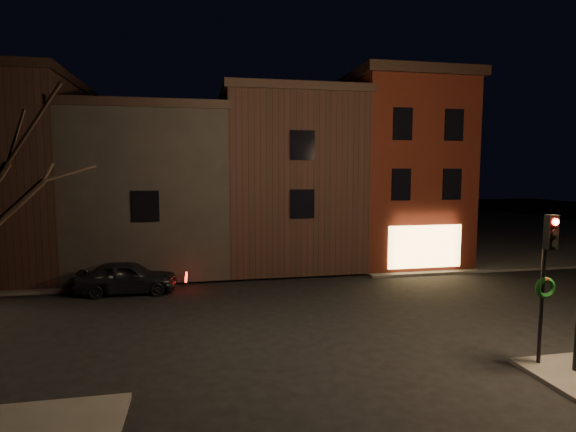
# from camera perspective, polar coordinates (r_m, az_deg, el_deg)

# --- Properties ---
(ground) EXTENTS (120.00, 120.00, 0.00)m
(ground) POSITION_cam_1_polar(r_m,az_deg,el_deg) (16.80, 0.92, -12.65)
(ground) COLOR black
(ground) RESTS_ON ground
(sidewalk_far_right) EXTENTS (30.00, 30.00, 0.12)m
(sidewalk_far_right) POSITION_cam_1_polar(r_m,az_deg,el_deg) (42.88, 21.94, -1.69)
(sidewalk_far_right) COLOR #2D2B28
(sidewalk_far_right) RESTS_ON ground
(corner_building) EXTENTS (6.50, 8.50, 10.50)m
(corner_building) POSITION_cam_1_polar(r_m,az_deg,el_deg) (27.51, 13.27, 5.80)
(corner_building) COLOR #47150C
(corner_building) RESTS_ON ground
(row_building_a) EXTENTS (7.30, 10.30, 9.40)m
(row_building_a) POSITION_cam_1_polar(r_m,az_deg,el_deg) (26.53, -0.64, 4.74)
(row_building_a) COLOR black
(row_building_a) RESTS_ON ground
(row_building_b) EXTENTS (7.80, 10.30, 8.40)m
(row_building_b) POSITION_cam_1_polar(r_m,az_deg,el_deg) (26.21, -16.45, 3.40)
(row_building_b) COLOR black
(row_building_b) RESTS_ON ground
(row_building_c) EXTENTS (7.30, 10.30, 9.90)m
(row_building_c) POSITION_cam_1_polar(r_m,az_deg,el_deg) (27.82, -31.58, 4.45)
(row_building_c) COLOR black
(row_building_c) RESTS_ON ground
(traffic_signal) EXTENTS (0.58, 0.38, 4.05)m
(traffic_signal) POSITION_cam_1_polar(r_m,az_deg,el_deg) (13.70, 30.02, -5.52)
(traffic_signal) COLOR black
(traffic_signal) RESTS_ON sidewalk_near_right
(parked_car_a) EXTENTS (4.25, 1.84, 1.43)m
(parked_car_a) POSITION_cam_1_polar(r_m,az_deg,el_deg) (20.84, -19.74, -7.31)
(parked_car_a) COLOR black
(parked_car_a) RESTS_ON ground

